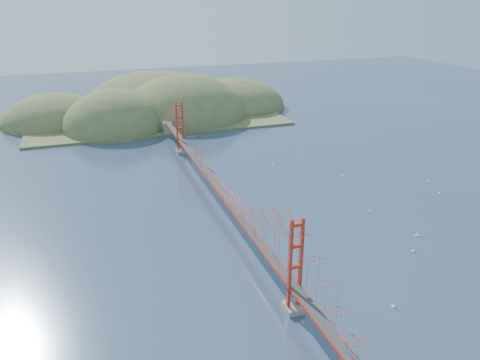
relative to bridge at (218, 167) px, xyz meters
name	(u,v)px	position (x,y,z in m)	size (l,w,h in m)	color
ground	(219,206)	(0.00, -0.18, -7.01)	(320.00, 320.00, 0.00)	#314462
bridge	(218,167)	(0.00, 0.00, 0.00)	(2.20, 94.40, 12.00)	gray
far_headlands	(161,114)	(2.21, 68.33, -7.01)	(84.00, 58.00, 25.00)	olive
sailboat_7	(329,151)	(32.41, 19.97, -6.86)	(0.57, 0.51, 0.64)	white
sailboat_5	(440,193)	(39.49, -8.23, -6.85)	(0.58, 0.65, 0.74)	white
sailboat_16	(343,175)	(27.32, 5.12, -6.87)	(0.59, 0.59, 0.62)	white
sailboat_2	(417,235)	(25.10, -20.15, -6.85)	(0.66, 0.62, 0.74)	white
sailboat_3	(273,164)	(16.86, 15.96, -6.85)	(0.66, 0.65, 0.74)	white
sailboat_12	(258,145)	(18.58, 29.49, -6.87)	(0.51, 0.46, 0.58)	white
sailboat_15	(337,148)	(35.29, 21.17, -6.87)	(0.55, 0.55, 0.59)	white
sailboat_17	(341,143)	(37.88, 23.95, -6.87)	(0.54, 0.48, 0.61)	white
sailboat_4	(429,181)	(41.47, -2.91, -6.86)	(0.59, 0.59, 0.64)	white
sailboat_14	(370,211)	(23.20, -10.67, -6.86)	(0.65, 0.65, 0.68)	white
sailboat_11	(402,162)	(43.26, 7.85, -6.86)	(0.66, 0.66, 0.70)	white
sailboat_6	(413,250)	(21.56, -23.73, -6.87)	(0.57, 0.57, 0.61)	white
sailboat_1	(300,160)	(23.29, 16.30, -6.85)	(0.69, 0.69, 0.72)	white
sailboat_10	(393,305)	(11.30, -33.39, -6.86)	(0.49, 0.57, 0.66)	white
sailboat_8	(289,138)	(28.01, 32.25, -6.87)	(0.51, 0.50, 0.58)	white
sailboat_9	(371,151)	(41.25, 16.23, -6.86)	(0.65, 0.65, 0.70)	white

